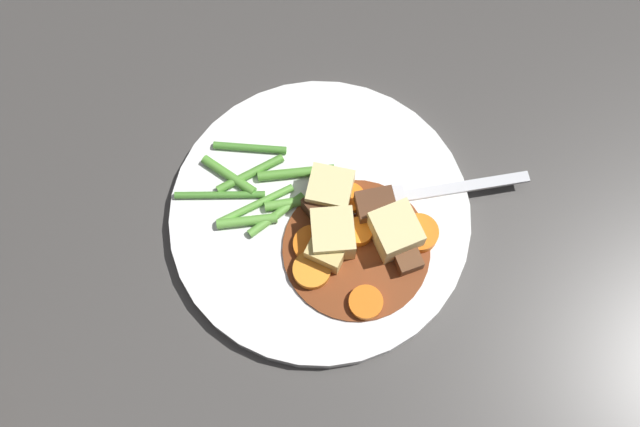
{
  "coord_description": "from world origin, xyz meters",
  "views": [
    {
      "loc": [
        0.11,
        -0.19,
        0.63
      ],
      "look_at": [
        0.0,
        0.0,
        0.02
      ],
      "focal_mm": 41.04,
      "sensor_mm": 36.0,
      "label": 1
    }
  ],
  "objects_px": {
    "carrot_slice_3": "(337,214)",
    "potato_chunk_2": "(395,232)",
    "carrot_slice_0": "(312,271)",
    "meat_chunk_0": "(319,204)",
    "carrot_slice_1": "(356,236)",
    "potato_chunk_0": "(332,192)",
    "carrot_slice_5": "(313,245)",
    "meat_chunk_1": "(375,207)",
    "carrot_slice_4": "(419,234)",
    "meat_chunk_2": "(406,258)",
    "potato_chunk_3": "(333,234)",
    "carrot_slice_6": "(349,199)",
    "potato_chunk_1": "(327,250)",
    "dinner_plate": "(320,216)",
    "fork": "(428,192)",
    "carrot_slice_2": "(366,303)"
  },
  "relations": [
    {
      "from": "carrot_slice_6",
      "to": "meat_chunk_0",
      "type": "xyz_separation_m",
      "value": [
        -0.02,
        -0.02,
        0.01
      ]
    },
    {
      "from": "carrot_slice_0",
      "to": "potato_chunk_2",
      "type": "xyz_separation_m",
      "value": [
        0.05,
        0.06,
        0.01
      ]
    },
    {
      "from": "potato_chunk_3",
      "to": "potato_chunk_1",
      "type": "bearing_deg",
      "value": -78.77
    },
    {
      "from": "carrot_slice_6",
      "to": "potato_chunk_3",
      "type": "xyz_separation_m",
      "value": [
        0.01,
        -0.04,
        0.01
      ]
    },
    {
      "from": "carrot_slice_1",
      "to": "carrot_slice_5",
      "type": "bearing_deg",
      "value": -138.62
    },
    {
      "from": "carrot_slice_3",
      "to": "meat_chunk_2",
      "type": "relative_size",
      "value": 0.97
    },
    {
      "from": "carrot_slice_0",
      "to": "carrot_slice_6",
      "type": "relative_size",
      "value": 1.18
    },
    {
      "from": "potato_chunk_2",
      "to": "meat_chunk_1",
      "type": "relative_size",
      "value": 1.19
    },
    {
      "from": "potato_chunk_0",
      "to": "meat_chunk_2",
      "type": "height_order",
      "value": "potato_chunk_0"
    },
    {
      "from": "carrot_slice_5",
      "to": "meat_chunk_1",
      "type": "distance_m",
      "value": 0.06
    },
    {
      "from": "carrot_slice_3",
      "to": "potato_chunk_0",
      "type": "distance_m",
      "value": 0.02
    },
    {
      "from": "carrot_slice_1",
      "to": "potato_chunk_0",
      "type": "bearing_deg",
      "value": 149.63
    },
    {
      "from": "carrot_slice_2",
      "to": "potato_chunk_2",
      "type": "relative_size",
      "value": 0.74
    },
    {
      "from": "dinner_plate",
      "to": "carrot_slice_1",
      "type": "height_order",
      "value": "carrot_slice_1"
    },
    {
      "from": "carrot_slice_3",
      "to": "carrot_slice_5",
      "type": "bearing_deg",
      "value": -96.99
    },
    {
      "from": "carrot_slice_0",
      "to": "potato_chunk_3",
      "type": "relative_size",
      "value": 0.84
    },
    {
      "from": "carrot_slice_0",
      "to": "potato_chunk_3",
      "type": "xyz_separation_m",
      "value": [
        0.0,
        0.03,
        0.01
      ]
    },
    {
      "from": "carrot_slice_0",
      "to": "carrot_slice_3",
      "type": "xyz_separation_m",
      "value": [
        -0.01,
        0.06,
        0.0
      ]
    },
    {
      "from": "carrot_slice_6",
      "to": "fork",
      "type": "height_order",
      "value": "carrot_slice_6"
    },
    {
      "from": "carrot_slice_6",
      "to": "meat_chunk_1",
      "type": "height_order",
      "value": "meat_chunk_1"
    },
    {
      "from": "carrot_slice_1",
      "to": "potato_chunk_2",
      "type": "distance_m",
      "value": 0.03
    },
    {
      "from": "carrot_slice_3",
      "to": "potato_chunk_2",
      "type": "bearing_deg",
      "value": 8.04
    },
    {
      "from": "potato_chunk_1",
      "to": "carrot_slice_0",
      "type": "bearing_deg",
      "value": -99.36
    },
    {
      "from": "meat_chunk_2",
      "to": "meat_chunk_0",
      "type": "bearing_deg",
      "value": 177.44
    },
    {
      "from": "carrot_slice_3",
      "to": "carrot_slice_1",
      "type": "bearing_deg",
      "value": -21.68
    },
    {
      "from": "potato_chunk_2",
      "to": "meat_chunk_2",
      "type": "bearing_deg",
      "value": -34.75
    },
    {
      "from": "meat_chunk_1",
      "to": "meat_chunk_2",
      "type": "xyz_separation_m",
      "value": [
        0.05,
        -0.03,
        -0.0
      ]
    },
    {
      "from": "dinner_plate",
      "to": "carrot_slice_6",
      "type": "relative_size",
      "value": 9.75
    },
    {
      "from": "dinner_plate",
      "to": "meat_chunk_2",
      "type": "xyz_separation_m",
      "value": [
        0.09,
        -0.0,
        0.02
      ]
    },
    {
      "from": "carrot_slice_0",
      "to": "carrot_slice_4",
      "type": "bearing_deg",
      "value": 49.81
    },
    {
      "from": "potato_chunk_0",
      "to": "meat_chunk_0",
      "type": "distance_m",
      "value": 0.02
    },
    {
      "from": "meat_chunk_0",
      "to": "carrot_slice_3",
      "type": "bearing_deg",
      "value": 5.71
    },
    {
      "from": "carrot_slice_4",
      "to": "meat_chunk_1",
      "type": "distance_m",
      "value": 0.04
    },
    {
      "from": "potato_chunk_0",
      "to": "carrot_slice_4",
      "type": "bearing_deg",
      "value": 5.28
    },
    {
      "from": "dinner_plate",
      "to": "fork",
      "type": "distance_m",
      "value": 0.1
    },
    {
      "from": "carrot_slice_4",
      "to": "fork",
      "type": "distance_m",
      "value": 0.04
    },
    {
      "from": "potato_chunk_1",
      "to": "dinner_plate",
      "type": "bearing_deg",
      "value": 129.67
    },
    {
      "from": "potato_chunk_2",
      "to": "potato_chunk_3",
      "type": "height_order",
      "value": "potato_chunk_2"
    },
    {
      "from": "carrot_slice_0",
      "to": "meat_chunk_1",
      "type": "bearing_deg",
      "value": 75.39
    },
    {
      "from": "carrot_slice_3",
      "to": "potato_chunk_1",
      "type": "relative_size",
      "value": 0.8
    },
    {
      "from": "meat_chunk_0",
      "to": "meat_chunk_2",
      "type": "xyz_separation_m",
      "value": [
        0.09,
        -0.0,
        -0.0
      ]
    },
    {
      "from": "carrot_slice_0",
      "to": "potato_chunk_0",
      "type": "relative_size",
      "value": 0.88
    },
    {
      "from": "carrot_slice_6",
      "to": "potato_chunk_3",
      "type": "distance_m",
      "value": 0.04
    },
    {
      "from": "carrot_slice_5",
      "to": "potato_chunk_2",
      "type": "relative_size",
      "value": 0.86
    },
    {
      "from": "meat_chunk_2",
      "to": "dinner_plate",
      "type": "bearing_deg",
      "value": 179.77
    },
    {
      "from": "carrot_slice_1",
      "to": "potato_chunk_3",
      "type": "bearing_deg",
      "value": -146.04
    },
    {
      "from": "carrot_slice_2",
      "to": "potato_chunk_3",
      "type": "bearing_deg",
      "value": 146.26
    },
    {
      "from": "potato_chunk_0",
      "to": "meat_chunk_2",
      "type": "relative_size",
      "value": 1.45
    },
    {
      "from": "carrot_slice_3",
      "to": "potato_chunk_2",
      "type": "xyz_separation_m",
      "value": [
        0.05,
        0.01,
        0.01
      ]
    },
    {
      "from": "carrot_slice_5",
      "to": "potato_chunk_3",
      "type": "height_order",
      "value": "potato_chunk_3"
    }
  ]
}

